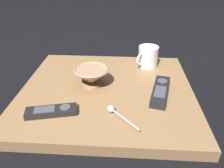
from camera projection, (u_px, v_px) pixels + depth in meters
ground_plane at (107, 96)px, 0.86m from camera, size 6.00×6.00×0.00m
table at (107, 92)px, 0.85m from camera, size 0.65×0.60×0.04m
cereal_bowl at (92, 76)px, 0.84m from camera, size 0.13×0.13×0.07m
coffee_mug at (148, 57)px, 0.99m from camera, size 0.10×0.10×0.09m
teaspoon at (114, 111)px, 0.70m from camera, size 0.10×0.11×0.02m
tv_remote_near at (52, 111)px, 0.70m from camera, size 0.17×0.08×0.02m
tv_remote_far at (160, 91)px, 0.80m from camera, size 0.10×0.20×0.03m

